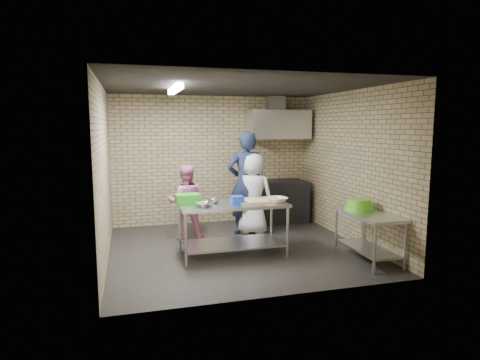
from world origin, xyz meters
name	(u,v)px	position (x,y,z in m)	size (l,w,h in m)	color
floor	(237,249)	(0.00, 0.00, 0.00)	(4.20, 4.20, 0.00)	black
ceiling	(237,87)	(0.00, 0.00, 2.70)	(4.20, 4.20, 0.00)	black
back_wall	(213,160)	(0.00, 2.00, 1.35)	(4.20, 0.06, 2.70)	#90805A
front_wall	(281,188)	(0.00, -2.00, 1.35)	(4.20, 0.06, 2.70)	#90805A
left_wall	(104,174)	(-2.10, 0.00, 1.35)	(0.06, 4.00, 2.70)	#90805A
right_wall	(350,166)	(2.10, 0.00, 1.35)	(0.06, 4.00, 2.70)	#90805A
prep_table	(232,229)	(-0.16, -0.27, 0.43)	(1.71, 0.85, 0.85)	#ADAFB4
side_counter	(368,236)	(1.80, -1.10, 0.38)	(0.60, 1.20, 0.75)	silver
stove	(278,201)	(1.35, 1.65, 0.45)	(1.20, 0.70, 0.90)	black
range_hood	(278,125)	(1.35, 1.70, 2.10)	(1.30, 0.60, 0.60)	silver
hood_duct	(276,103)	(1.35, 1.85, 2.55)	(0.35, 0.30, 0.30)	#A5A8AD
wall_shelf	(287,133)	(1.65, 1.89, 1.92)	(0.80, 0.20, 0.04)	#3F2B19
fluorescent_fixture	(175,89)	(-1.00, 0.00, 2.64)	(0.10, 1.25, 0.08)	white
green_crate	(188,199)	(-0.86, -0.15, 0.93)	(0.38, 0.28, 0.15)	#28931B
blue_tub	(237,200)	(-0.11, -0.37, 0.92)	(0.19, 0.19, 0.12)	#173DB1
cutting_board	(254,201)	(0.19, -0.29, 0.87)	(0.52, 0.40, 0.03)	tan
mixing_bowl_a	(204,205)	(-0.66, -0.47, 0.89)	(0.27, 0.27, 0.07)	#ACAEB3
mixing_bowl_b	(213,201)	(-0.46, -0.22, 0.89)	(0.20, 0.20, 0.06)	#AAACB0
ceramic_bowl	(277,200)	(0.54, -0.42, 0.89)	(0.33, 0.33, 0.08)	beige
green_basin	(359,204)	(1.78, -0.85, 0.83)	(0.46, 0.46, 0.17)	#59C626
bottle_red	(277,128)	(1.40, 1.89, 2.03)	(0.07, 0.07, 0.18)	#B22619
bottle_green	(294,129)	(1.80, 1.89, 2.02)	(0.06, 0.06, 0.15)	green
man_navy	(246,183)	(0.41, 0.94, 0.99)	(0.72, 0.47, 1.97)	black
woman_pink	(186,202)	(-0.75, 0.86, 0.69)	(0.67, 0.52, 1.38)	#CE6D94
woman_white	(253,194)	(0.54, 0.84, 0.78)	(0.77, 0.50, 1.57)	silver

